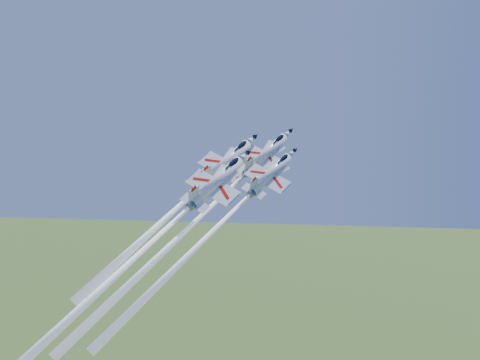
# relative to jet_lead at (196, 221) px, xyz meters

# --- Properties ---
(jet_lead) EXTENTS (28.31, 42.08, 42.99)m
(jet_lead) POSITION_rel_jet_lead_xyz_m (0.00, 0.00, 0.00)
(jet_lead) COLOR silver
(jet_left) EXTENTS (23.91, 33.32, 33.21)m
(jet_left) POSITION_rel_jet_lead_xyz_m (-3.53, 2.94, 2.49)
(jet_left) COLOR silver
(jet_right) EXTENTS (23.76, 34.69, 35.21)m
(jet_right) POSITION_rel_jet_lead_xyz_m (4.19, -7.16, 0.18)
(jet_right) COLOR silver
(jet_slot) EXTENTS (30.99, 45.94, 46.90)m
(jet_slot) POSITION_rel_jet_lead_xyz_m (-10.35, -12.35, -4.80)
(jet_slot) COLOR silver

